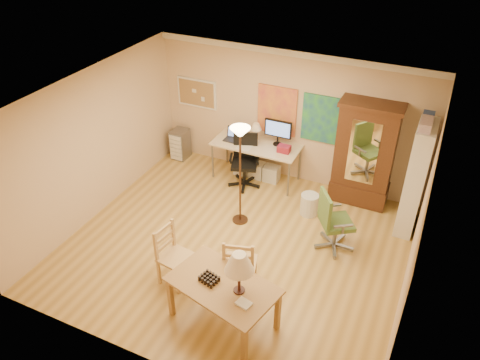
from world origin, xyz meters
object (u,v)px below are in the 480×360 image
at_px(computer_desk, 258,157).
at_px(armoire, 363,161).
at_px(office_chair_green, 333,233).
at_px(dining_table, 228,279).
at_px(bookshelf, 415,179).
at_px(office_chair_black, 245,172).

xyz_separation_m(computer_desk, armoire, (2.08, 0.08, 0.40)).
xyz_separation_m(office_chair_green, armoire, (0.09, 1.56, 0.59)).
relative_size(dining_table, armoire, 0.79).
bearing_deg(bookshelf, armoire, 155.44).
height_order(office_chair_black, office_chair_green, office_chair_green).
relative_size(office_chair_green, bookshelf, 0.55).
xyz_separation_m(computer_desk, office_chair_green, (1.99, -1.48, -0.19)).
bearing_deg(office_chair_black, computer_desk, 66.40).
height_order(computer_desk, armoire, armoire).
bearing_deg(computer_desk, bookshelf, -6.77).
relative_size(computer_desk, office_chair_black, 1.63).
bearing_deg(computer_desk, office_chair_black, -113.60).
bearing_deg(office_chair_green, computer_desk, 143.47).
bearing_deg(dining_table, computer_desk, 106.98).
relative_size(computer_desk, bookshelf, 0.88).
distance_m(computer_desk, office_chair_green, 2.49).
distance_m(dining_table, office_chair_black, 3.62).
bearing_deg(bookshelf, office_chair_black, 179.71).
xyz_separation_m(armoire, bookshelf, (0.96, -0.44, 0.12)).
xyz_separation_m(office_chair_black, armoire, (2.23, 0.42, 0.60)).
distance_m(office_chair_green, armoire, 1.67).
height_order(office_chair_black, bookshelf, bookshelf).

